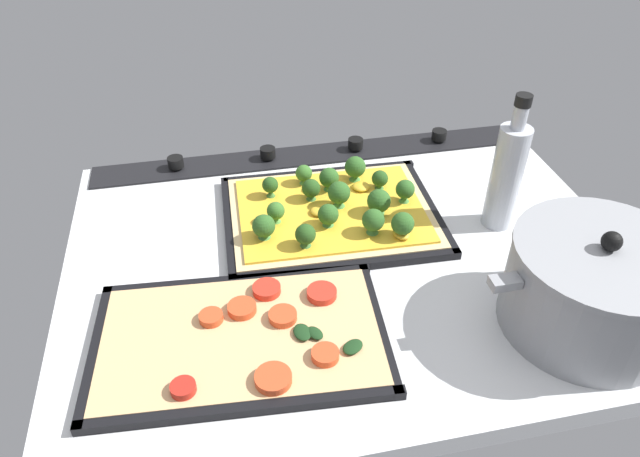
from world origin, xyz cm
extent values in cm
cube|color=silver|center=(0.00, 0.00, -1.50)|extent=(82.52, 64.35, 3.00)
cube|color=black|center=(0.00, -28.68, 0.40)|extent=(79.22, 7.00, 0.80)
cylinder|color=black|center=(-24.76, -28.68, 1.70)|extent=(2.80, 2.80, 1.80)
cylinder|color=black|center=(-8.25, -28.68, 1.70)|extent=(2.80, 2.80, 1.80)
cylinder|color=black|center=(8.25, -28.68, 1.70)|extent=(2.80, 2.80, 1.80)
cylinder|color=black|center=(24.76, -28.68, 1.70)|extent=(2.80, 2.80, 1.80)
cube|color=black|center=(0.83, -8.84, 0.25)|extent=(34.49, 27.29, 0.50)
cube|color=black|center=(0.44, -21.36, 0.65)|extent=(33.70, 2.26, 1.30)
cube|color=black|center=(1.23, 3.67, 0.65)|extent=(33.70, 2.26, 1.30)
cube|color=black|center=(-15.40, -8.33, 0.65)|extent=(2.03, 26.26, 1.30)
cube|color=black|center=(17.06, -9.36, 0.65)|extent=(2.03, 26.26, 1.30)
cube|color=#D3B77F|center=(0.83, -8.84, 1.00)|extent=(32.01, 24.81, 1.00)
cube|color=gold|center=(0.83, -8.84, 1.70)|extent=(29.44, 22.35, 0.40)
cone|color=#4D8B3F|center=(-4.91, -16.36, 2.50)|extent=(1.95, 1.95, 1.21)
sphere|color=#2D5B23|center=(-4.91, -16.36, 4.43)|extent=(3.54, 3.54, 3.54)
cone|color=#4D8B3F|center=(2.21, -4.85, 2.31)|extent=(1.75, 1.75, 0.83)
sphere|color=#2D5B23|center=(2.21, -4.85, 3.92)|extent=(3.18, 3.18, 3.18)
cone|color=#4D8B3F|center=(-3.90, -1.72, 2.43)|extent=(1.86, 1.86, 1.06)
sphere|color=#2D5B23|center=(-3.90, -1.72, 4.22)|extent=(3.37, 3.37, 3.37)
cone|color=#427635|center=(6.46, -0.72, 2.38)|extent=(1.67, 1.67, 0.96)
sphere|color=#264C1C|center=(6.46, -0.72, 4.00)|extent=(3.03, 3.03, 3.03)
cone|color=#4D8B3F|center=(-7.87, -0.30, 2.43)|extent=(1.88, 1.88, 1.06)
sphere|color=#2D5B23|center=(-7.87, -0.30, 4.25)|extent=(3.42, 3.42, 3.42)
cone|color=#427635|center=(3.40, -12.21, 2.39)|extent=(1.64, 1.64, 0.99)
sphere|color=#264C1C|center=(3.40, -12.21, 4.00)|extent=(2.98, 2.98, 2.98)
cone|color=#427635|center=(9.66, -14.39, 2.49)|extent=(1.44, 1.44, 1.19)
sphere|color=#264C1C|center=(9.66, -14.39, 4.07)|extent=(2.62, 2.62, 2.62)
cone|color=#5B9F46|center=(9.80, -7.35, 2.41)|extent=(1.51, 1.51, 1.02)
sphere|color=#386B28|center=(9.80, -7.35, 3.95)|extent=(2.75, 2.75, 2.75)
cone|color=#4D8B3F|center=(-11.08, -8.57, 2.49)|extent=(1.68, 1.68, 1.18)
sphere|color=#2D5B23|center=(-11.08, -8.57, 4.23)|extent=(3.05, 3.05, 3.05)
cone|color=#427635|center=(-8.27, -13.06, 2.32)|extent=(1.49, 1.49, 0.85)
sphere|color=#264C1C|center=(-8.27, -13.06, 3.77)|extent=(2.71, 2.71, 2.71)
cone|color=#4D8B3F|center=(0.21, -14.33, 2.45)|extent=(1.79, 1.79, 1.11)
sphere|color=#2D5B23|center=(0.21, -14.33, 4.23)|extent=(3.25, 3.25, 3.25)
cone|color=#4D8B3F|center=(-0.53, -9.44, 2.50)|extent=(1.96, 1.96, 1.21)
sphere|color=#2D5B23|center=(-0.53, -9.44, 4.44)|extent=(3.56, 3.56, 3.56)
cone|color=#4D8B3F|center=(12.08, -3.89, 2.30)|extent=(1.88, 1.88, 0.81)
sphere|color=#2D5B23|center=(12.08, -3.89, 3.99)|extent=(3.42, 3.42, 3.42)
cone|color=#4D8B3F|center=(-6.14, -6.44, 2.31)|extent=(2.03, 2.03, 0.82)
sphere|color=#2D5B23|center=(-6.14, -6.44, 4.10)|extent=(3.69, 3.69, 3.69)
cone|color=#5B9F46|center=(3.68, -17.04, 2.36)|extent=(1.53, 1.53, 0.92)
sphere|color=#386B28|center=(3.68, -17.04, 3.87)|extent=(2.79, 2.79, 2.79)
ellipsoid|color=gold|center=(-7.80, 0.09, 2.34)|extent=(3.15, 3.56, 1.04)
ellipsoid|color=gold|center=(3.03, -8.05, 2.30)|extent=(3.54, 3.57, 0.93)
ellipsoid|color=gold|center=(-5.22, -13.47, 2.33)|extent=(3.99, 3.99, 1.00)
cube|color=black|center=(17.38, 14.07, 0.25)|extent=(38.05, 24.88, 0.50)
cube|color=black|center=(16.60, 3.57, 0.65)|extent=(36.50, 3.90, 1.30)
cube|color=black|center=(18.15, 24.56, 0.65)|extent=(36.50, 3.90, 1.30)
cube|color=black|center=(-0.23, 15.37, 0.65)|extent=(2.84, 22.27, 1.30)
cube|color=black|center=(34.98, 12.76, 0.65)|extent=(2.84, 22.27, 1.30)
cube|color=tan|center=(17.38, 14.07, 0.95)|extent=(35.48, 22.31, 0.90)
cylinder|color=#D14723|center=(7.95, 19.78, 1.90)|extent=(3.34, 3.34, 1.00)
cylinder|color=#D14723|center=(14.45, 21.94, 1.90)|extent=(4.30, 4.30, 1.00)
cylinder|color=#D14723|center=(16.81, 10.14, 1.90)|extent=(3.72, 3.72, 1.00)
cylinder|color=#D14723|center=(11.90, 12.56, 1.90)|extent=(3.61, 3.61, 1.00)
cylinder|color=red|center=(6.21, 9.51, 1.90)|extent=(3.97, 3.97, 1.00)
cylinder|color=#B22319|center=(24.49, 21.21, 1.90)|extent=(2.93, 2.93, 1.00)
cylinder|color=red|center=(13.25, 7.28, 1.90)|extent=(3.77, 3.77, 1.00)
cylinder|color=#D14723|center=(20.79, 10.94, 1.90)|extent=(3.05, 3.05, 1.00)
ellipsoid|color=#193819|center=(4.44, 19.18, 1.80)|extent=(3.44, 3.23, 0.60)
ellipsoid|color=#193819|center=(9.95, 15.63, 1.80)|extent=(2.57, 3.22, 0.60)
ellipsoid|color=#193819|center=(8.45, 16.11, 1.80)|extent=(2.57, 2.96, 0.60)
cylinder|color=gray|center=(-25.83, 19.70, 5.75)|extent=(21.26, 21.26, 11.50)
cylinder|color=gray|center=(-25.83, 19.70, 11.90)|extent=(21.69, 21.69, 0.80)
sphere|color=black|center=(-25.83, 19.70, 13.50)|extent=(2.40, 2.40, 2.40)
cube|color=gray|center=(-13.40, 19.70, 9.43)|extent=(3.60, 2.00, 1.20)
cylinder|color=#B7BCC6|center=(-24.49, -2.55, 8.32)|extent=(4.70, 4.70, 16.63)
cylinder|color=#B7BCC6|center=(-24.49, -2.55, 18.38)|extent=(2.12, 2.12, 3.50)
cylinder|color=black|center=(-24.49, -2.55, 20.93)|extent=(2.35, 2.35, 1.60)
camera|label=1|loc=(17.86, 64.49, 55.99)|focal=33.00mm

